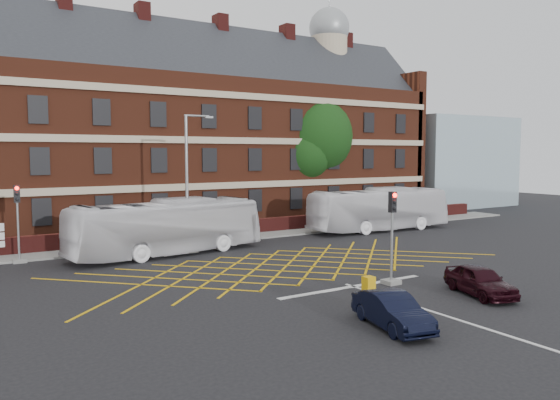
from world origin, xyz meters
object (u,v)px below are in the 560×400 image
car_maroon (480,280)px  deciduous_tree (312,142)px  bus_right (379,209)px  traffic_light_far (18,231)px  car_navy (392,311)px  utility_cabinet (369,286)px  street_lamp (188,206)px  traffic_light_near (392,246)px  bus_left (167,227)px

car_maroon → deciduous_tree: deciduous_tree is taller
bus_right → car_maroon: (-9.70, -16.78, -1.02)m
traffic_light_far → car_maroon: bearing=-49.2°
car_maroon → traffic_light_far: 23.92m
car_navy → utility_cabinet: 4.29m
bus_right → utility_cabinet: size_ratio=14.61×
bus_right → car_navy: (-15.93, -17.97, -1.05)m
car_navy → deciduous_tree: bearing=72.1°
car_navy → street_lamp: street_lamp is taller
deciduous_tree → traffic_light_far: size_ratio=2.61×
car_maroon → utility_cabinet: 4.75m
car_maroon → street_lamp: (-6.44, 16.16, 2.17)m
traffic_light_far → traffic_light_near: bearing=-46.5°
bus_left → bus_right: bus_right is taller
bus_right → utility_cabinet: bus_right is taller
bus_right → street_lamp: 16.19m
car_maroon → traffic_light_far: size_ratio=0.88×
deciduous_tree → car_navy: bearing=-120.6°
car_maroon → traffic_light_near: size_ratio=0.88×
deciduous_tree → traffic_light_near: 25.46m
deciduous_tree → utility_cabinet: bearing=-120.5°
bus_left → bus_right: (17.55, 0.80, 0.01)m
car_navy → traffic_light_far: 21.47m
car_navy → utility_cabinet: size_ratio=4.53×
bus_left → traffic_light_near: bearing=-161.8°
traffic_light_near → bus_left: bearing=115.9°
bus_left → deciduous_tree: (17.46, 9.64, 5.36)m
street_lamp → car_maroon: bearing=-68.3°
traffic_light_near → traffic_light_far: size_ratio=1.00×
car_maroon → traffic_light_far: (-15.63, 18.08, 1.12)m
traffic_light_far → bus_right: bearing=-2.9°
car_maroon → street_lamp: street_lamp is taller
bus_right → utility_cabinet: (-13.73, -14.29, -1.25)m
car_navy → car_maroon: size_ratio=0.98×
car_navy → traffic_light_far: (-9.40, 19.27, 1.16)m
traffic_light_near → utility_cabinet: bearing=-156.4°
bus_right → traffic_light_near: traffic_light_near is taller
traffic_light_far → utility_cabinet: traffic_light_far is taller
bus_left → deciduous_tree: bearing=-68.7°
utility_cabinet → deciduous_tree: bearing=59.5°
deciduous_tree → traffic_light_near: (-11.39, -22.15, -5.24)m
bus_left → traffic_light_far: traffic_light_far is taller
car_maroon → traffic_light_near: (-1.79, 3.47, 1.12)m
deciduous_tree → utility_cabinet: (-13.63, -23.13, -6.60)m
bus_left → street_lamp: size_ratio=1.42×
bus_left → utility_cabinet: 14.07m
bus_right → utility_cabinet: bearing=139.1°
car_navy → traffic_light_far: traffic_light_far is taller
bus_left → traffic_light_near: size_ratio=2.77×
bus_right → street_lamp: street_lamp is taller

